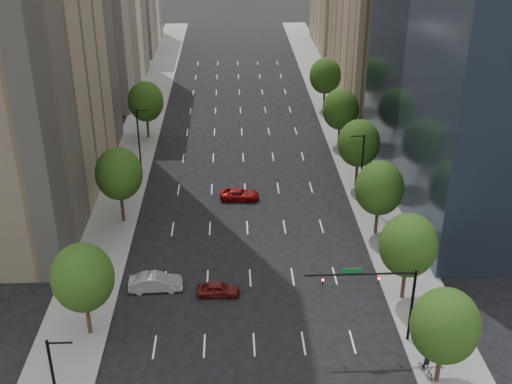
{
  "coord_description": "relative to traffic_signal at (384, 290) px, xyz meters",
  "views": [
    {
      "loc": [
        -1.59,
        -12.91,
        35.46
      ],
      "look_at": [
        0.68,
        42.75,
        8.0
      ],
      "focal_mm": 45.31,
      "sensor_mm": 36.0,
      "label": 1
    }
  ],
  "objects": [
    {
      "name": "cyclist",
      "position": [
        2.78,
        -4.29,
        -4.23
      ],
      "size": [
        1.2,
        1.89,
        2.36
      ],
      "rotation": [
        0.0,
        0.0,
        0.36
      ],
      "color": "black",
      "rests_on": "sidewalk_right"
    },
    {
      "name": "streetlight_ln",
      "position": [
        -23.96,
        35.0,
        -0.33
      ],
      "size": [
        1.7,
        0.2,
        9.0
      ],
      "color": "black",
      "rests_on": "ground"
    },
    {
      "name": "tree_right_0",
      "position": [
        3.47,
        -5.0,
        0.22
      ],
      "size": [
        5.2,
        5.2,
        8.39
      ],
      "color": "#382316",
      "rests_on": "ground"
    },
    {
      "name": "car_red_far",
      "position": [
        -11.27,
        27.06,
        -4.51
      ],
      "size": [
        4.89,
        2.51,
        1.32
      ],
      "primitive_type": "imported",
      "rotation": [
        0.0,
        0.0,
        1.5
      ],
      "color": "maroon",
      "rests_on": "ground"
    },
    {
      "name": "tree_right_1",
      "position": [
        3.47,
        6.0,
        0.58
      ],
      "size": [
        5.2,
        5.2,
        8.75
      ],
      "color": "#382316",
      "rests_on": "ground"
    },
    {
      "name": "tree_left_1",
      "position": [
        -24.53,
        22.0,
        0.79
      ],
      "size": [
        5.2,
        5.2,
        8.97
      ],
      "color": "#382316",
      "rests_on": "ground"
    },
    {
      "name": "sidewalk_left",
      "position": [
        -26.03,
        30.0,
        -5.1
      ],
      "size": [
        6.0,
        200.0,
        0.15
      ],
      "primitive_type": "cube",
      "color": "slate",
      "rests_on": "ground"
    },
    {
      "name": "traffic_signal",
      "position": [
        0.0,
        0.0,
        0.0
      ],
      "size": [
        9.12,
        0.4,
        7.38
      ],
      "color": "black",
      "rests_on": "ground"
    },
    {
      "name": "sidewalk_right",
      "position": [
        4.97,
        30.0,
        -5.1
      ],
      "size": [
        6.0,
        200.0,
        0.15
      ],
      "primitive_type": "cube",
      "color": "slate",
      "rests_on": "ground"
    },
    {
      "name": "tree_right_3",
      "position": [
        3.47,
        30.0,
        0.72
      ],
      "size": [
        5.2,
        5.2,
        8.89
      ],
      "color": "#382316",
      "rests_on": "ground"
    },
    {
      "name": "streetlight_rn",
      "position": [
        2.91,
        25.0,
        -0.33
      ],
      "size": [
        1.7,
        0.2,
        9.0
      ],
      "color": "black",
      "rests_on": "ground"
    },
    {
      "name": "car_silver",
      "position": [
        -19.53,
        8.37,
        -4.34
      ],
      "size": [
        5.14,
        2.04,
        1.66
      ],
      "primitive_type": "imported",
      "rotation": [
        0.0,
        0.0,
        1.63
      ],
      "color": "#A2A3A8",
      "rests_on": "ground"
    },
    {
      "name": "tree_left_2",
      "position": [
        -24.53,
        48.0,
        0.5
      ],
      "size": [
        5.2,
        5.2,
        8.68
      ],
      "color": "#382316",
      "rests_on": "ground"
    },
    {
      "name": "tree_right_2",
      "position": [
        3.47,
        18.0,
        0.43
      ],
      "size": [
        5.2,
        5.2,
        8.61
      ],
      "color": "#382316",
      "rests_on": "ground"
    },
    {
      "name": "filler_right",
      "position": [
        14.47,
        103.0,
        2.83
      ],
      "size": [
        14.0,
        26.0,
        16.0
      ],
      "primitive_type": "cube",
      "color": "#8C7759",
      "rests_on": "ground"
    },
    {
      "name": "filler_left",
      "position": [
        -35.53,
        106.0,
        3.83
      ],
      "size": [
        14.0,
        26.0,
        18.0
      ],
      "primitive_type": "cube",
      "color": "beige",
      "rests_on": "ground"
    },
    {
      "name": "tree_right_4",
      "position": [
        3.47,
        44.0,
        0.29
      ],
      "size": [
        5.2,
        5.2,
        8.46
      ],
      "color": "#382316",
      "rests_on": "ground"
    },
    {
      "name": "car_maroon",
      "position": [
        -13.62,
        7.2,
        -4.49
      ],
      "size": [
        4.06,
        1.72,
        1.37
      ],
      "primitive_type": "imported",
      "rotation": [
        0.0,
        0.0,
        1.55
      ],
      "color": "#52110D",
      "rests_on": "ground"
    },
    {
      "name": "tree_left_0",
      "position": [
        -24.53,
        2.0,
        0.58
      ],
      "size": [
        5.2,
        5.2,
        8.75
      ],
      "color": "#382316",
      "rests_on": "ground"
    },
    {
      "name": "tree_right_5",
      "position": [
        3.47,
        60.0,
        0.58
      ],
      "size": [
        5.2,
        5.2,
        8.75
      ],
      "color": "#382316",
      "rests_on": "ground"
    },
    {
      "name": "parking_tan_right",
      "position": [
        14.47,
        70.0,
        9.83
      ],
      "size": [
        14.0,
        30.0,
        30.0
      ],
      "primitive_type": "cube",
      "color": "#8C7759",
      "rests_on": "ground"
    }
  ]
}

